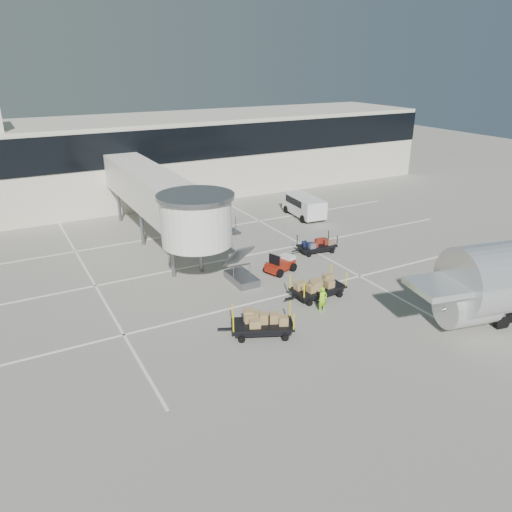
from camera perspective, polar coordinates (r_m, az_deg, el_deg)
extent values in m
plane|color=#A59E93|center=(29.61, 5.25, -5.97)|extent=(140.00, 140.00, 0.00)
cube|color=white|center=(31.10, 3.21, -4.47)|extent=(40.00, 0.15, 0.02)
cube|color=white|center=(36.70, -2.53, -0.24)|extent=(40.00, 0.15, 0.02)
cube|color=white|center=(42.72, -6.70, 2.84)|extent=(40.00, 0.15, 0.02)
cube|color=white|center=(40.30, 4.51, 1.75)|extent=(0.15, 30.00, 0.02)
cube|color=white|center=(34.81, -18.23, -2.63)|extent=(0.15, 30.00, 0.02)
cube|color=beige|center=(54.60, -12.59, 10.94)|extent=(64.00, 12.00, 8.00)
cube|color=black|center=(48.56, -10.67, 12.20)|extent=(64.00, 0.12, 3.20)
cube|color=white|center=(39.35, -11.84, 7.40)|extent=(3.00, 18.00, 2.80)
cylinder|color=white|center=(31.15, -6.82, 3.96)|extent=(4.40, 4.40, 3.00)
cylinder|color=slate|center=(30.70, -6.96, 6.81)|extent=(4.80, 4.80, 0.25)
cylinder|color=slate|center=(33.55, -9.48, -0.04)|extent=(0.28, 0.28, 2.90)
cylinder|color=slate|center=(34.19, -6.34, 0.55)|extent=(0.28, 0.28, 2.90)
cylinder|color=slate|center=(39.87, -12.90, 3.23)|extent=(0.28, 0.28, 2.90)
cylinder|color=slate|center=(40.41, -10.18, 3.69)|extent=(0.28, 0.28, 2.90)
cylinder|color=slate|center=(46.38, -15.38, 5.59)|extent=(0.28, 0.28, 2.90)
cylinder|color=slate|center=(46.85, -13.00, 5.97)|extent=(0.28, 0.28, 2.90)
cube|color=slate|center=(32.74, -1.63, -2.58)|extent=(1.40, 2.60, 0.50)
cube|color=slate|center=(32.70, -2.13, -0.05)|extent=(1.20, 2.60, 2.06)
cube|color=slate|center=(33.45, -3.24, 2.72)|extent=(1.40, 1.20, 0.12)
cube|color=maroon|center=(34.20, 2.79, -1.07)|extent=(2.35, 1.65, 0.53)
cube|color=white|center=(34.63, 3.66, -0.15)|extent=(0.90, 1.13, 0.31)
cube|color=black|center=(33.55, 2.11, -0.53)|extent=(0.38, 0.88, 0.80)
cylinder|color=black|center=(33.43, 2.74, -2.00)|extent=(0.61, 0.39, 0.57)
cylinder|color=black|center=(34.13, 1.26, -1.47)|extent=(0.61, 0.39, 0.57)
cylinder|color=black|center=(34.45, 4.28, -1.30)|extent=(0.61, 0.39, 0.57)
cylinder|color=black|center=(35.12, 2.81, -0.80)|extent=(0.61, 0.39, 0.57)
cube|color=black|center=(37.89, 6.97, 1.16)|extent=(2.96, 1.70, 0.11)
cube|color=black|center=(37.95, 6.96, 0.92)|extent=(2.66, 1.46, 0.24)
cube|color=black|center=(37.16, 4.61, 0.60)|extent=(0.66, 0.14, 0.08)
cylinder|color=black|center=(37.05, 6.09, 0.12)|extent=(0.33, 0.16, 0.32)
cylinder|color=black|center=(38.09, 5.18, 0.77)|extent=(0.33, 0.16, 0.32)
cylinder|color=black|center=(37.99, 8.72, 0.54)|extent=(0.33, 0.16, 0.32)
cylinder|color=black|center=(39.00, 7.76, 1.16)|extent=(0.33, 0.16, 0.32)
cylinder|color=black|center=(36.60, 5.63, 1.18)|extent=(0.07, 0.07, 0.85)
cylinder|color=black|center=(37.65, 4.72, 1.81)|extent=(0.07, 0.07, 0.85)
cylinder|color=black|center=(37.90, 9.26, 1.72)|extent=(0.07, 0.07, 0.85)
cylinder|color=black|center=(38.92, 8.29, 2.32)|extent=(0.07, 0.07, 0.85)
cube|color=brown|center=(37.62, 6.39, 1.40)|extent=(0.49, 0.34, 0.34)
cube|color=brown|center=(38.45, 7.69, 1.72)|extent=(0.38, 0.31, 0.25)
cube|color=#162046|center=(37.57, 6.88, 1.29)|extent=(0.54, 0.36, 0.27)
cube|color=maroon|center=(37.72, 7.59, 1.35)|extent=(0.41, 0.29, 0.28)
cube|color=#56575B|center=(37.90, 8.19, 1.51)|extent=(0.55, 0.39, 0.39)
cube|color=#56575B|center=(37.60, 7.20, 1.39)|extent=(0.41, 0.37, 0.39)
cube|color=brown|center=(38.46, 7.87, 1.78)|extent=(0.44, 0.34, 0.33)
cube|color=brown|center=(38.05, 6.46, 1.61)|extent=(0.48, 0.31, 0.32)
cube|color=#56575B|center=(38.11, 8.26, 1.55)|extent=(0.53, 0.37, 0.30)
cube|color=maroon|center=(38.15, 6.65, 1.70)|extent=(0.38, 0.33, 0.35)
cube|color=black|center=(30.83, 7.09, -3.64)|extent=(3.32, 1.74, 0.13)
cube|color=black|center=(30.91, 7.08, -3.97)|extent=(2.99, 1.48, 0.27)
cube|color=black|center=(29.82, 3.97, -4.79)|extent=(0.77, 0.11, 0.09)
cylinder|color=black|center=(29.85, 6.15, -5.37)|extent=(0.38, 0.16, 0.37)
cylinder|color=black|center=(30.92, 4.53, -4.31)|extent=(0.38, 0.16, 0.37)
cylinder|color=black|center=(31.15, 9.56, -4.35)|extent=(0.38, 0.16, 0.37)
cylinder|color=black|center=(32.17, 7.90, -3.37)|extent=(0.38, 0.16, 0.37)
cylinder|color=yellow|center=(29.22, 5.54, -3.98)|extent=(0.08, 0.08, 0.98)
cylinder|color=yellow|center=(30.31, 3.92, -2.95)|extent=(0.08, 0.08, 0.98)
cylinder|color=yellow|center=(31.03, 10.27, -2.66)|extent=(0.08, 0.08, 0.98)
cylinder|color=yellow|center=(32.05, 8.58, -1.74)|extent=(0.08, 0.08, 0.98)
cube|color=#9E7C4C|center=(29.89, 5.79, -3.83)|extent=(0.69, 0.46, 0.43)
cube|color=#9E7C4C|center=(30.86, 6.80, -2.86)|extent=(0.54, 0.44, 0.59)
cube|color=#9E7C4C|center=(30.80, 7.67, -3.12)|extent=(0.64, 0.49, 0.43)
cube|color=#9E7C4C|center=(31.09, 8.28, -2.77)|extent=(0.62, 0.43, 0.57)
cube|color=#9E7C4C|center=(30.80, 8.49, -3.17)|extent=(0.63, 0.60, 0.43)
cube|color=#9E7C4C|center=(31.41, 8.50, -2.62)|extent=(0.67, 0.48, 0.47)
cube|color=black|center=(26.59, 0.73, -7.84)|extent=(3.62, 2.81, 0.13)
cube|color=black|center=(26.69, 0.73, -8.21)|extent=(3.22, 2.45, 0.27)
cube|color=black|center=(26.59, -3.60, -8.30)|extent=(0.72, 0.39, 0.09)
cylinder|color=black|center=(26.11, -1.64, -9.51)|extent=(0.40, 0.29, 0.37)
cylinder|color=black|center=(27.36, -1.79, -7.93)|extent=(0.40, 0.29, 0.37)
cylinder|color=black|center=(26.29, 3.37, -9.30)|extent=(0.40, 0.29, 0.37)
cylinder|color=black|center=(27.54, 2.96, -7.74)|extent=(0.40, 0.29, 0.37)
cylinder|color=yellow|center=(25.64, -2.61, -7.82)|extent=(0.08, 0.08, 0.97)
cylinder|color=yellow|center=(26.92, -2.72, -6.30)|extent=(0.08, 0.08, 0.97)
cylinder|color=yellow|center=(25.90, 4.34, -7.55)|extent=(0.08, 0.08, 0.97)
cylinder|color=yellow|center=(27.16, 3.89, -6.06)|extent=(0.08, 0.08, 0.97)
cube|color=#9E7C4C|center=(26.25, 2.46, -7.57)|extent=(0.74, 0.66, 0.44)
cube|color=#9E7C4C|center=(26.32, 0.28, -7.37)|extent=(0.64, 0.63, 0.52)
cube|color=#9E7C4C|center=(26.48, 3.19, -7.38)|extent=(0.71, 0.67, 0.38)
cube|color=#9E7C4C|center=(26.50, 1.13, -7.19)|extent=(0.68, 0.69, 0.50)
cube|color=#9E7C4C|center=(26.50, 1.77, -7.15)|extent=(0.69, 0.68, 0.53)
cube|color=#9E7C4C|center=(26.65, 0.75, -7.09)|extent=(0.76, 0.64, 0.42)
cube|color=#9E7C4C|center=(26.77, 2.92, -6.82)|extent=(0.70, 0.63, 0.56)
imported|color=#8CDC17|center=(29.07, 7.64, -4.94)|extent=(0.57, 0.38, 1.54)
cube|color=white|center=(46.37, 5.51, 5.80)|extent=(2.48, 5.14, 1.61)
cube|color=white|center=(48.35, 4.24, 6.12)|extent=(1.96, 0.75, 0.93)
cube|color=black|center=(46.44, 5.41, 6.36)|extent=(2.32, 3.28, 0.64)
cylinder|color=black|center=(44.74, 5.38, 4.23)|extent=(0.31, 0.72, 0.70)
cylinder|color=black|center=(45.68, 7.56, 4.50)|extent=(0.31, 0.72, 0.70)
cylinder|color=black|center=(47.54, 3.48, 5.34)|extent=(0.31, 0.72, 0.70)
cylinder|color=black|center=(48.43, 5.57, 5.58)|extent=(0.31, 0.72, 0.70)
cube|color=silver|center=(29.23, 25.61, -2.31)|extent=(9.92, 4.53, 0.34)
cylinder|color=silver|center=(28.86, 23.04, -5.22)|extent=(3.25, 2.73, 2.20)
cube|color=silver|center=(28.51, 23.29, -3.67)|extent=(0.80, 0.39, 1.05)
cylinder|color=slate|center=(31.11, 26.89, -5.91)|extent=(0.29, 0.29, 1.05)
cylinder|color=black|center=(31.21, 26.82, -6.30)|extent=(0.91, 0.47, 0.86)
cylinder|color=slate|center=(30.26, 26.39, -6.07)|extent=(0.27, 0.27, 1.53)
cylinder|color=black|center=(30.47, 26.24, -6.87)|extent=(0.91, 0.47, 0.86)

